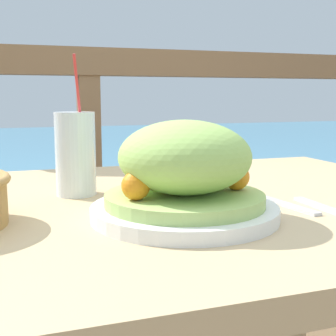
# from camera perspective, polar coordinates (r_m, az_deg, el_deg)

# --- Properties ---
(patio_table) EXTENTS (1.13, 0.82, 0.72)m
(patio_table) POSITION_cam_1_polar(r_m,az_deg,el_deg) (0.84, 0.26, -10.11)
(patio_table) COLOR tan
(patio_table) RESTS_ON ground_plane
(railing_fence) EXTENTS (2.80, 0.08, 1.05)m
(railing_fence) POSITION_cam_1_polar(r_m,az_deg,el_deg) (1.61, -9.59, 4.95)
(railing_fence) COLOR brown
(railing_fence) RESTS_ON ground_plane
(sea_backdrop) EXTENTS (12.00, 4.00, 0.50)m
(sea_backdrop) POSITION_cam_1_polar(r_m,az_deg,el_deg) (4.15, -15.13, -0.43)
(sea_backdrop) COLOR teal
(sea_backdrop) RESTS_ON ground_plane
(salad_plate) EXTENTS (0.28, 0.28, 0.15)m
(salad_plate) POSITION_cam_1_polar(r_m,az_deg,el_deg) (0.68, 2.05, -1.02)
(salad_plate) COLOR white
(salad_plate) RESTS_ON patio_table
(drink_glass) EXTENTS (0.07, 0.07, 0.25)m
(drink_glass) POSITION_cam_1_polar(r_m,az_deg,el_deg) (0.86, -11.21, 1.73)
(drink_glass) COLOR silver
(drink_glass) RESTS_ON patio_table
(fork) EXTENTS (0.04, 0.18, 0.00)m
(fork) POSITION_cam_1_polar(r_m,az_deg,el_deg) (0.80, 13.38, -4.12)
(fork) COLOR silver
(fork) RESTS_ON patio_table
(knife) EXTENTS (0.02, 0.18, 0.00)m
(knife) POSITION_cam_1_polar(r_m,az_deg,el_deg) (0.77, 19.22, -4.89)
(knife) COLOR silver
(knife) RESTS_ON patio_table
(orange_near_basket) EXTENTS (0.08, 0.08, 0.08)m
(orange_near_basket) POSITION_cam_1_polar(r_m,az_deg,el_deg) (0.91, -1.34, -0.01)
(orange_near_basket) COLOR orange
(orange_near_basket) RESTS_ON patio_table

